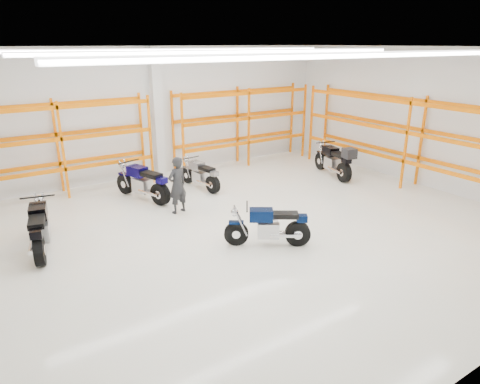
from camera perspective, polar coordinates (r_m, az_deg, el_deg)
ground at (r=11.19m, az=1.41°, el=-4.98°), size 14.00×14.00×0.00m
room_shell at (r=10.31m, az=1.48°, el=11.94°), size 14.02×12.02×4.51m
motorcycle_main at (r=10.18m, az=4.19°, el=-4.67°), size 1.79×1.27×1.01m
motorcycle_back_a at (r=10.89m, az=-25.16°, el=-4.59°), size 0.90×2.30×1.14m
motorcycle_back_b at (r=13.39m, az=-12.69°, el=1.12°), size 1.03×2.24×1.14m
motorcycle_back_c at (r=14.18m, az=-5.19°, el=2.21°), size 0.65×1.97×0.97m
motorcycle_back_d at (r=15.70m, az=12.59°, el=4.05°), size 1.00×2.40×1.24m
standing_man at (r=12.12m, az=-8.36°, el=0.90°), size 0.67×0.52×1.64m
structural_column at (r=15.53m, az=-10.99°, el=10.24°), size 0.32×0.32×4.50m
pallet_racking_back_left at (r=14.35m, az=-23.00°, el=6.45°), size 5.67×0.87×3.00m
pallet_racking_back_right at (r=16.88m, az=0.40°, el=9.70°), size 5.67×0.87×3.00m
pallet_racking_side at (r=15.14m, az=22.29°, el=7.26°), size 0.87×9.07×3.00m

